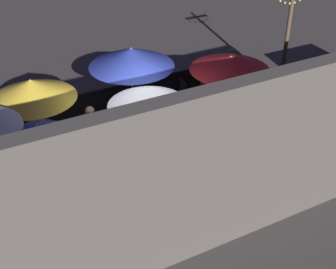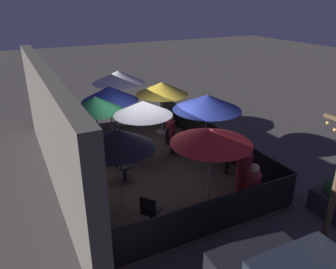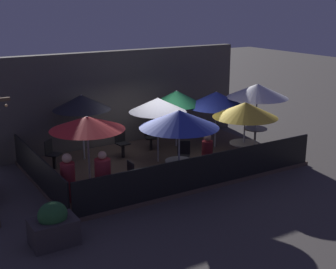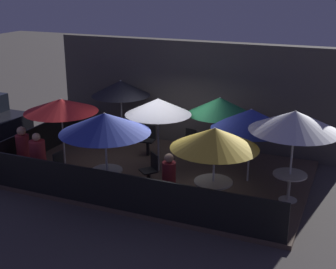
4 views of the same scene
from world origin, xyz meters
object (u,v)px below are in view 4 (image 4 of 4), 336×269
object	(u,v)px
patio_umbrella_7	(158,107)
dining_table_2	(107,175)
patio_chair_3	(62,168)
patron_2	(169,177)
patio_chair_2	(86,129)
patio_umbrella_4	(61,105)
patio_umbrella_1	(295,121)
patio_umbrella_5	(220,106)
patio_umbrella_3	(121,88)
patio_chair_0	(189,143)
patio_umbrella_2	(105,123)
dining_table_1	(290,179)
patron_1	(23,150)
patron_0	(38,159)
dining_table_0	(213,187)
patio_chair_4	(151,169)
patio_chair_1	(148,139)
patio_umbrella_6	(251,119)
patio_umbrella_0	(215,138)

from	to	relation	value
patio_umbrella_7	dining_table_2	bearing A→B (deg)	-103.82
patio_chair_3	patron_2	distance (m)	2.90
patio_umbrella_7	patio_chair_2	size ratio (longest dim) A/B	2.32
patio_umbrella_4	patio_chair_3	bearing A→B (deg)	-56.85
patio_umbrella_1	patio_umbrella_5	world-z (taller)	patio_umbrella_1
patio_umbrella_7	patron_2	size ratio (longest dim) A/B	1.84
patio_umbrella_3	patio_umbrella_5	distance (m)	3.45
patron_2	patio_chair_0	bearing A→B (deg)	33.12
patio_umbrella_2	dining_table_1	size ratio (longest dim) A/B	2.69
patron_1	patron_2	world-z (taller)	patron_1
patio_chair_3	patio_umbrella_2	bearing A→B (deg)	0.00
dining_table_1	patron_0	distance (m)	6.70
dining_table_0	patio_chair_3	size ratio (longest dim) A/B	0.96
patio_umbrella_7	patio_chair_0	xyz separation A→B (m)	(0.45, 1.29, -1.43)
dining_table_1	patron_2	bearing A→B (deg)	-161.40
patio_umbrella_4	patio_chair_4	distance (m)	3.29
patio_umbrella_2	patio_umbrella_5	bearing A→B (deg)	58.60
patio_umbrella_5	patio_umbrella_7	distance (m)	1.83
dining_table_1	patio_chair_2	bearing A→B (deg)	166.40
patio_umbrella_3	patio_umbrella_4	xyz separation A→B (m)	(-0.72, -2.25, -0.10)
patio_umbrella_5	patio_chair_1	xyz separation A→B (m)	(-2.25, -0.09, -1.29)
patio_chair_4	patio_umbrella_2	bearing A→B (deg)	-0.00
patio_umbrella_6	dining_table_2	xyz separation A→B (m)	(-3.06, -2.33, -1.20)
patio_umbrella_3	patio_chair_2	xyz separation A→B (m)	(-1.19, -0.31, -1.45)
patio_umbrella_4	patron_1	distance (m)	1.70
patio_chair_1	patio_umbrella_2	bearing A→B (deg)	-0.00
patio_umbrella_4	patio_umbrella_6	bearing A→B (deg)	10.95
patron_0	patio_chair_1	bearing A→B (deg)	-83.04
patio_umbrella_2	patron_2	distance (m)	2.12
patio_umbrella_6	patron_2	size ratio (longest dim) A/B	1.82
patio_umbrella_5	patron_1	size ratio (longest dim) A/B	1.57
dining_table_1	patio_chair_0	xyz separation A→B (m)	(-3.33, 1.78, -0.08)
patio_umbrella_1	patio_chair_4	distance (m)	3.90
patio_chair_0	patio_umbrella_6	bearing A→B (deg)	80.26
patio_umbrella_6	patio_chair_2	world-z (taller)	patio_umbrella_6
patio_umbrella_1	patron_0	distance (m)	6.86
patio_umbrella_1	patio_umbrella_6	bearing A→B (deg)	147.79
dining_table_1	patio_chair_0	world-z (taller)	patio_chair_0
dining_table_0	patio_chair_3	world-z (taller)	patio_chair_3
patio_umbrella_5	dining_table_0	bearing A→B (deg)	-75.18
dining_table_2	patron_0	xyz separation A→B (m)	(-2.28, 0.19, 0.02)
patio_umbrella_0	patio_umbrella_7	world-z (taller)	patio_umbrella_7
patio_umbrella_3	patio_chair_2	bearing A→B (deg)	-165.32
patio_umbrella_3	patio_chair_1	size ratio (longest dim) A/B	2.32
patio_chair_1	patio_chair_4	size ratio (longest dim) A/B	1.02
patio_umbrella_5	patio_chair_1	size ratio (longest dim) A/B	2.17
patio_umbrella_0	dining_table_1	distance (m)	2.37
dining_table_1	patio_chair_2	size ratio (longest dim) A/B	0.91
patio_umbrella_6	dining_table_0	distance (m)	2.35
patio_umbrella_1	patio_chair_3	size ratio (longest dim) A/B	2.45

